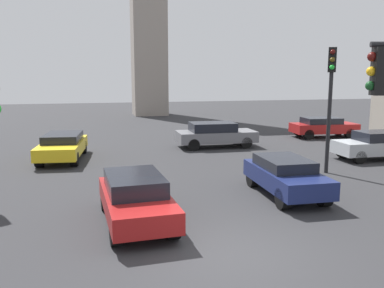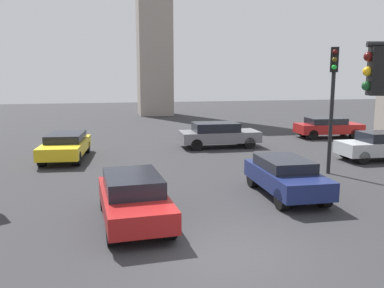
% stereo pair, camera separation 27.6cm
% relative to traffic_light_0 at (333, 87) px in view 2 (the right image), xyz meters
% --- Properties ---
extents(ground_plane, '(109.39, 109.39, 0.00)m').
position_rel_traffic_light_0_xyz_m(ground_plane, '(-6.67, -6.63, -3.64)').
color(ground_plane, '#2D2D30').
extents(traffic_light_0, '(0.44, 0.49, 5.22)m').
position_rel_traffic_light_0_xyz_m(traffic_light_0, '(0.00, 0.00, 0.00)').
color(traffic_light_0, black).
rests_on(traffic_light_0, ground_plane).
extents(car_1, '(2.35, 4.75, 1.27)m').
position_rel_traffic_light_0_xyz_m(car_1, '(-11.06, 5.60, -2.94)').
color(car_1, yellow).
rests_on(car_1, ground_plane).
extents(car_2, '(4.37, 2.14, 1.33)m').
position_rel_traffic_light_0_xyz_m(car_2, '(5.40, 9.07, -2.92)').
color(car_2, maroon).
rests_on(car_2, ground_plane).
extents(car_3, '(4.09, 1.77, 1.39)m').
position_rel_traffic_light_0_xyz_m(car_3, '(3.99, 1.93, -2.91)').
color(car_3, '#ADB2B7').
rests_on(car_3, ground_plane).
extents(car_4, '(1.81, 3.99, 1.29)m').
position_rel_traffic_light_0_xyz_m(car_4, '(-3.22, -2.59, -2.93)').
color(car_4, navy).
rests_on(car_4, ground_plane).
extents(car_5, '(4.54, 2.02, 1.43)m').
position_rel_traffic_light_0_xyz_m(car_5, '(-2.74, 7.17, -2.88)').
color(car_5, slate).
rests_on(car_5, ground_plane).
extents(car_7, '(1.92, 4.19, 1.34)m').
position_rel_traffic_light_0_xyz_m(car_7, '(-8.50, -3.98, -2.92)').
color(car_7, maroon).
rests_on(car_7, ground_plane).
extents(skyline_tower, '(3.40, 3.40, 22.91)m').
position_rel_traffic_light_0_xyz_m(skyline_tower, '(-3.65, 27.64, 7.82)').
color(skyline_tower, gray).
rests_on(skyline_tower, ground_plane).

